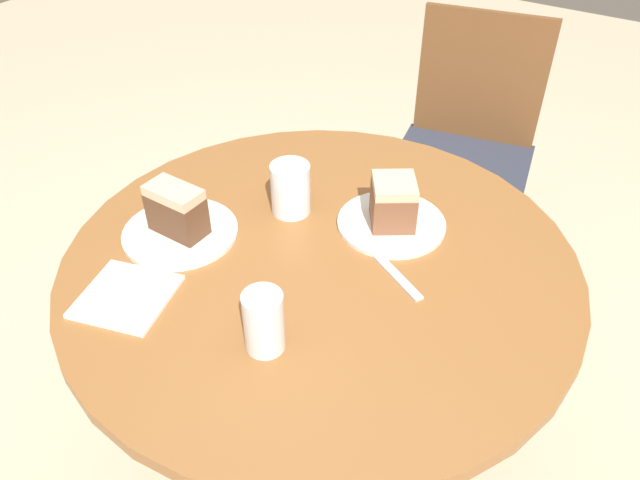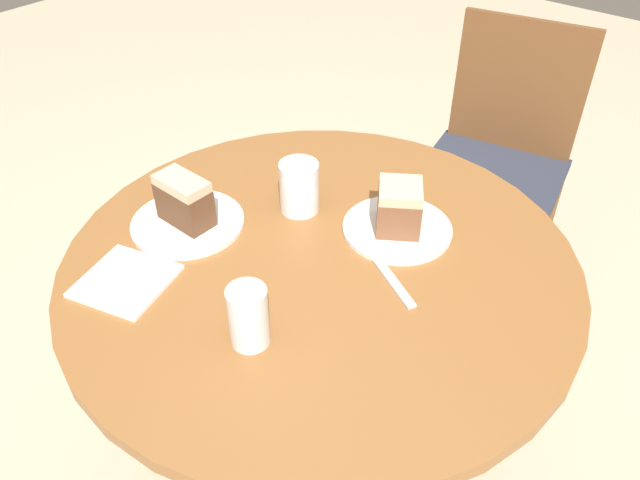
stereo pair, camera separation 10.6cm
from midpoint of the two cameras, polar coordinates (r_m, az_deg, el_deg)
ground_plane at (r=1.77m, az=-1.82°, el=-19.85°), size 8.00×8.00×0.00m
table at (r=1.34m, az=-2.30°, el=-7.62°), size 1.00×1.00×0.73m
chair at (r=2.04m, az=11.45°, el=7.49°), size 0.50×0.54×0.89m
plate_near at (r=1.29m, az=4.20°, el=1.45°), size 0.22×0.22×0.01m
plate_far at (r=1.30m, az=-14.95°, el=0.60°), size 0.23×0.23×0.01m
cake_slice_near at (r=1.25m, az=4.31°, el=3.40°), size 0.12×0.13×0.10m
cake_slice_far at (r=1.27m, az=-15.36°, el=2.59°), size 0.12×0.07×0.10m
glass_lemonade at (r=1.31m, az=-5.04°, el=4.35°), size 0.08×0.08×0.11m
glass_water at (r=1.02m, az=-8.16°, el=-7.70°), size 0.07×0.07×0.11m
napkin_stack at (r=1.19m, az=-19.78°, el=-4.97°), size 0.19×0.19×0.01m
fork at (r=1.18m, az=3.88°, el=-2.77°), size 0.18×0.11×0.00m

